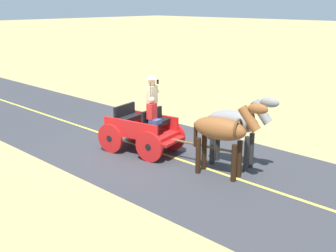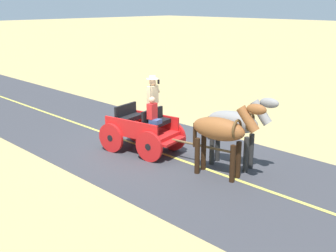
{
  "view_description": "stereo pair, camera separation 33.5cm",
  "coord_description": "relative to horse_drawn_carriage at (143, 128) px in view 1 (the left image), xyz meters",
  "views": [
    {
      "loc": [
        9.17,
        9.98,
        4.71
      ],
      "look_at": [
        0.27,
        1.43,
        1.1
      ],
      "focal_mm": 45.53,
      "sensor_mm": 36.0,
      "label": 1
    },
    {
      "loc": [
        8.94,
        10.21,
        4.71
      ],
      "look_at": [
        0.27,
        1.43,
        1.1
      ],
      "focal_mm": 45.53,
      "sensor_mm": 36.0,
      "label": 2
    }
  ],
  "objects": [
    {
      "name": "horse_drawn_carriage",
      "position": [
        0.0,
        0.0,
        0.0
      ],
      "size": [
        1.84,
        4.51,
        2.5
      ],
      "color": "red",
      "rests_on": "ground"
    },
    {
      "name": "road_surface",
      "position": [
        -0.25,
        -0.31,
        -0.81
      ],
      "size": [
        5.98,
        160.0,
        0.01
      ],
      "primitive_type": "cube",
      "color": "#38383D",
      "rests_on": "ground"
    },
    {
      "name": "ground_plane",
      "position": [
        -0.25,
        -0.31,
        -0.82
      ],
      "size": [
        200.0,
        200.0,
        0.0
      ],
      "primitive_type": "plane",
      "color": "tan"
    },
    {
      "name": "road_centre_stripe",
      "position": [
        -0.25,
        -0.31,
        -0.81
      ],
      "size": [
        0.12,
        160.0,
        0.0
      ],
      "primitive_type": "cube",
      "color": "#DBCC4C",
      "rests_on": "road_surface"
    },
    {
      "name": "horse_off_side",
      "position": [
        -0.14,
        3.06,
        0.51
      ],
      "size": [
        0.86,
        2.15,
        2.21
      ],
      "color": "brown",
      "rests_on": "ground"
    },
    {
      "name": "horse_near_side",
      "position": [
        -0.98,
        2.9,
        0.51
      ],
      "size": [
        0.86,
        2.15,
        2.21
      ],
      "color": "gray",
      "rests_on": "ground"
    }
  ]
}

